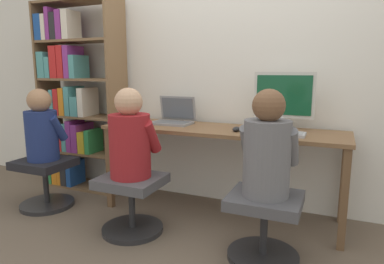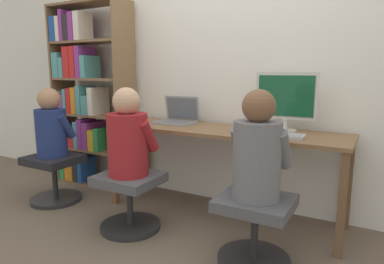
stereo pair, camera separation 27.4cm
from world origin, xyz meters
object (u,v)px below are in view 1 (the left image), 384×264
at_px(keyboard, 274,133).
at_px(person_at_laptop, 130,139).
at_px(desktop_monitor, 284,100).
at_px(laptop, 174,118).
at_px(office_chair_left, 264,222).
at_px(office_chair_side, 45,179).
at_px(person_at_monitor, 267,150).
at_px(bookshelf, 72,100).
at_px(person_near_shelf, 42,128).
at_px(office_chair_right, 132,200).

bearing_deg(keyboard, person_at_laptop, -154.21).
bearing_deg(desktop_monitor, laptop, -176.10).
bearing_deg(laptop, office_chair_left, -33.61).
xyz_separation_m(keyboard, office_chair_side, (-1.93, -0.36, -0.50)).
height_order(person_at_monitor, bookshelf, bookshelf).
height_order(desktop_monitor, bookshelf, bookshelf).
relative_size(person_at_monitor, office_chair_side, 1.44).
bearing_deg(person_near_shelf, person_at_laptop, -6.36).
distance_m(person_at_monitor, bookshelf, 2.21).
relative_size(bookshelf, office_chair_side, 4.04).
bearing_deg(laptop, person_at_monitor, -33.42).
bearing_deg(person_near_shelf, keyboard, 10.31).
distance_m(office_chair_left, person_at_monitor, 0.48).
height_order(bookshelf, person_near_shelf, bookshelf).
xyz_separation_m(office_chair_right, person_at_laptop, (-0.00, 0.00, 0.47)).
height_order(person_at_laptop, bookshelf, bookshelf).
xyz_separation_m(desktop_monitor, person_at_laptop, (-0.98, -0.70, -0.26)).
height_order(bookshelf, office_chair_side, bookshelf).
bearing_deg(office_chair_left, laptop, 146.39).
height_order(laptop, person_at_monitor, person_at_monitor).
xyz_separation_m(person_at_laptop, person_near_shelf, (-0.98, 0.11, -0.01)).
height_order(keyboard, person_at_laptop, person_at_laptop).
relative_size(desktop_monitor, office_chair_side, 1.02).
distance_m(keyboard, office_chair_left, 0.68).
xyz_separation_m(office_chair_right, person_near_shelf, (-0.98, 0.11, 0.46)).
height_order(person_at_monitor, person_at_laptop, person_at_monitor).
relative_size(office_chair_right, bookshelf, 0.25).
height_order(office_chair_right, person_near_shelf, person_near_shelf).
relative_size(office_chair_left, person_near_shelf, 0.74).
relative_size(office_chair_side, person_near_shelf, 0.74).
bearing_deg(bookshelf, person_near_shelf, -75.39).
distance_m(office_chair_left, office_chair_right, 0.99).
xyz_separation_m(keyboard, office_chair_left, (0.04, -0.46, -0.50)).
bearing_deg(person_at_laptop, keyboard, 25.79).
bearing_deg(bookshelf, desktop_monitor, 1.50).
bearing_deg(office_chair_side, person_near_shelf, 90.00).
height_order(office_chair_left, person_near_shelf, person_near_shelf).
height_order(keyboard, office_chair_left, keyboard).
bearing_deg(office_chair_side, keyboard, 10.43).
distance_m(keyboard, office_chair_right, 1.17).
relative_size(person_at_monitor, bookshelf, 0.36).
bearing_deg(keyboard, desktop_monitor, 84.19).
bearing_deg(person_near_shelf, laptop, 27.47).
xyz_separation_m(desktop_monitor, keyboard, (-0.02, -0.24, -0.23)).
relative_size(laptop, bookshelf, 0.18).
bearing_deg(office_chair_right, laptop, 86.52).
relative_size(laptop, office_chair_right, 0.74).
xyz_separation_m(laptop, office_chair_right, (-0.04, -0.64, -0.54)).
relative_size(office_chair_right, person_near_shelf, 0.74).
xyz_separation_m(office_chair_right, person_at_monitor, (0.99, 0.01, 0.48)).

